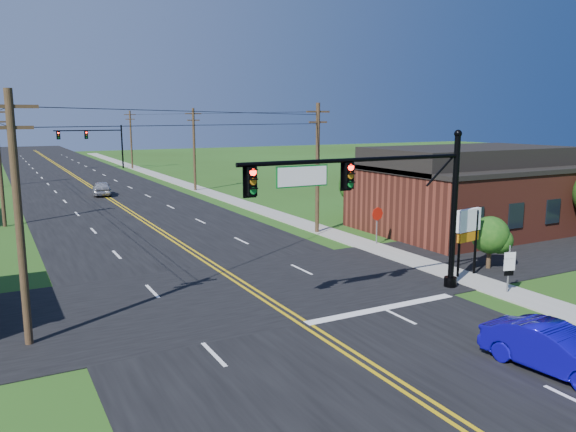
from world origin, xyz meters
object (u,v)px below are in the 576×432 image
signal_mast_far (93,140)px  route_sign (509,266)px  stop_sign (377,218)px  blue_car (554,350)px  signal_mast_main (378,195)px

signal_mast_far → route_sign: (5.94, -74.02, -3.22)m
route_sign → stop_sign: bearing=101.2°
signal_mast_far → blue_car: signal_mast_far is taller
signal_mast_main → signal_mast_far: (0.10, 72.00, -0.20)m
route_sign → stop_sign: size_ratio=0.93×
signal_mast_main → route_sign: (6.04, -2.02, -3.42)m
signal_mast_main → stop_sign: 11.70m
stop_sign → route_sign: bearing=-97.7°
stop_sign → signal_mast_far: bearing=92.8°
signal_mast_main → stop_sign: signal_mast_main is taller
signal_mast_far → route_sign: signal_mast_far is taller
signal_mast_main → signal_mast_far: size_ratio=1.03×
signal_mast_far → blue_car: size_ratio=2.41×
blue_car → route_sign: size_ratio=2.00×
signal_mast_far → stop_sign: bearing=-83.9°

